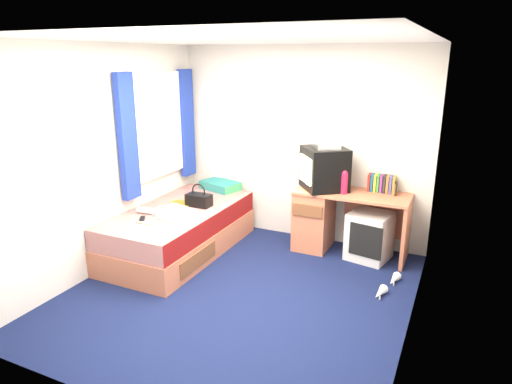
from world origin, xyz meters
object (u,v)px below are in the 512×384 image
at_px(picture_frame, 396,189).
at_px(magazine, 180,204).
at_px(towel, 174,213).
at_px(remote_control, 142,219).
at_px(crt_tv, 324,168).
at_px(bed, 180,230).
at_px(storage_cube, 370,236).
at_px(handbag, 199,200).
at_px(desk, 328,217).
at_px(colour_swatch_fan, 145,223).
at_px(vcr, 326,145).
at_px(pillow, 220,186).
at_px(water_bottle, 146,211).
at_px(aerosol_can, 348,181).
at_px(white_heels, 387,286).
at_px(pink_water_bottle, 344,184).

bearing_deg(picture_frame, magazine, -174.42).
xyz_separation_m(towel, remote_control, (-0.29, -0.20, -0.04)).
bearing_deg(crt_tv, bed, -98.82).
bearing_deg(towel, picture_frame, 29.69).
distance_m(storage_cube, handbag, 2.04).
bearing_deg(desk, bed, -152.02).
height_order(desk, magazine, desk).
bearing_deg(towel, colour_swatch_fan, -123.07).
xyz_separation_m(crt_tv, colour_swatch_fan, (-1.53, -1.40, -0.45)).
bearing_deg(colour_swatch_fan, vcr, 42.38).
distance_m(pillow, picture_frame, 2.27).
bearing_deg(storage_cube, bed, -148.77).
bearing_deg(water_bottle, aerosol_can, 31.36).
relative_size(aerosol_can, remote_control, 1.23).
xyz_separation_m(bed, pillow, (0.04, 0.92, 0.33)).
bearing_deg(magazine, crt_tv, 23.68).
relative_size(desk, remote_control, 8.12).
bearing_deg(remote_control, bed, 40.72).
distance_m(aerosol_can, remote_control, 2.39).
bearing_deg(aerosol_can, water_bottle, -148.64).
height_order(vcr, colour_swatch_fan, vcr).
bearing_deg(vcr, magazine, -97.88).
relative_size(storage_cube, aerosol_can, 2.80).
bearing_deg(aerosol_can, towel, -143.30).
xyz_separation_m(pillow, white_heels, (2.37, -0.83, -0.55)).
height_order(storage_cube, picture_frame, picture_frame).
bearing_deg(bed, colour_swatch_fan, -94.30).
relative_size(pink_water_bottle, remote_control, 1.51).
distance_m(handbag, white_heels, 2.33).
relative_size(storage_cube, picture_frame, 3.95).
xyz_separation_m(picture_frame, towel, (-2.17, -1.23, -0.23)).
bearing_deg(storage_cube, aerosol_can, 165.48).
bearing_deg(handbag, water_bottle, -128.38).
height_order(pink_water_bottle, colour_swatch_fan, pink_water_bottle).
bearing_deg(crt_tv, colour_swatch_fan, -85.70).
distance_m(bed, magazine, 0.33).
bearing_deg(water_bottle, pink_water_bottle, 27.28).
distance_m(pillow, white_heels, 2.58).
xyz_separation_m(desk, crt_tv, (-0.08, 0.00, 0.59)).
bearing_deg(storage_cube, remote_control, -139.78).
xyz_separation_m(pillow, handbag, (0.12, -0.73, 0.03)).
bearing_deg(magazine, bed, -61.93).
relative_size(pillow, towel, 1.54).
distance_m(pillow, handbag, 0.74).
bearing_deg(picture_frame, crt_tv, 174.91).
bearing_deg(desk, magazine, -157.38).
relative_size(handbag, towel, 0.92).
distance_m(picture_frame, colour_swatch_fan, 2.81).
distance_m(desk, remote_control, 2.17).
distance_m(pink_water_bottle, handbag, 1.71).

